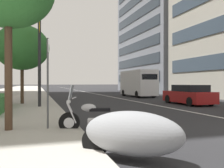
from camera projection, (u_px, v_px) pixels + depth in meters
The scene contains 10 objects.
sidewalk_right_plaza at pixel (11, 94), 32.02m from camera, with size 160.00×9.22×0.15m, color #B2ADA3.
lane_centre_stripe at pixel (86, 92), 40.11m from camera, with size 110.00×0.16×0.01m, color silver.
motorcycle_by_sign_pole at pixel (131, 134), 4.74m from camera, with size 1.92×2.08×0.99m.
motorcycle_second_in_row at pixel (93, 119), 7.37m from camera, with size 0.86×2.11×1.48m.
car_far_down_avenue at pixel (189, 95), 17.12m from camera, with size 4.13×1.89×1.40m.
delivery_van_ahead at pixel (138, 83), 26.58m from camera, with size 5.80×2.14×2.89m.
parking_sign_by_curb at pixel (48, 74), 7.31m from camera, with size 0.32×0.06×2.77m.
street_lamp_with_banners at pixel (46, 21), 14.19m from camera, with size 1.26×2.63×8.39m.
street_tree_mid_sidewalk at pixel (22, 48), 16.07m from camera, with size 3.57×3.57×5.29m.
office_tower_mid_left at pixel (188, 8), 44.35m from camera, with size 19.03×21.06×30.83m.
Camera 1 is at (-4.59, 7.78, 1.55)m, focal length 38.41 mm.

